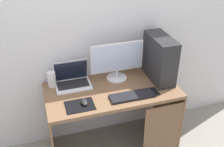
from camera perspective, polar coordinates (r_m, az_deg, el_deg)
ground_plane at (r=3.16m, az=0.00°, el=-15.06°), size 8.00×8.00×0.00m
wall_back at (r=2.73m, az=-2.22°, el=9.99°), size 4.00×0.05×2.60m
desk at (r=2.76m, az=0.42°, el=-6.32°), size 1.30×0.64×0.77m
pc_tower at (r=2.77m, az=9.98°, el=3.15°), size 0.19×0.44×0.46m
monitor at (r=2.73m, az=1.06°, el=2.72°), size 0.54×0.21×0.40m
laptop at (r=2.74m, az=-8.31°, el=-1.38°), size 0.35×0.25×0.25m
speaker at (r=2.73m, az=-12.54°, el=-1.23°), size 0.08×0.08×0.16m
keyboard at (r=2.56m, az=4.18°, el=-4.72°), size 0.42×0.14×0.02m
mousepad at (r=2.46m, az=-6.79°, el=-6.71°), size 0.26×0.20×0.00m
mouse_left at (r=2.47m, az=-5.84°, el=-6.04°), size 0.06×0.10×0.03m
cell_phone at (r=2.66m, az=8.81°, el=-3.72°), size 0.07×0.13×0.01m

